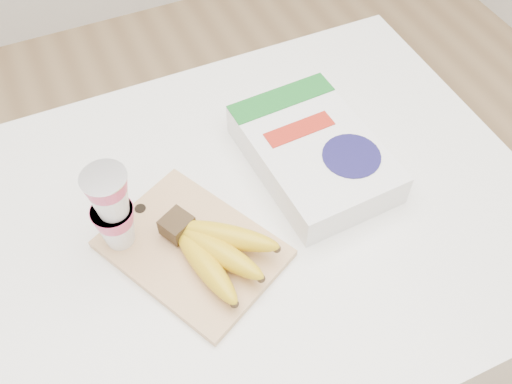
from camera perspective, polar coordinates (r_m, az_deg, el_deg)
room at (r=0.69m, az=-8.01°, el=16.70°), size 4.00×4.00×4.00m
table at (r=1.41m, az=-3.88°, el=-14.22°), size 1.23×0.82×0.92m
cutting_board at (r=0.97m, az=-6.36°, el=-5.65°), size 0.32×0.35×0.01m
bananas at (r=0.93m, az=-4.18°, el=-5.70°), size 0.18×0.21×0.07m
yogurt_stack at (r=0.92m, az=-14.22°, el=-1.54°), size 0.08×0.07×0.17m
cereal_box at (r=1.07m, az=5.78°, el=3.90°), size 0.23×0.32×0.07m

